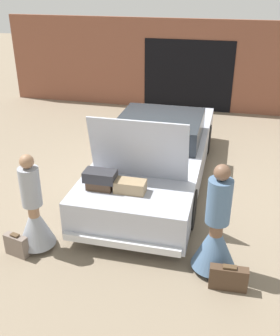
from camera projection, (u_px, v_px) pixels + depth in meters
The scene contains 7 objects.
ground_plane at pixel (156, 179), 8.52m from camera, with size 40.00×40.00×0.00m, color #7F705B.
garage_wall_back at pixel (189, 66), 12.29m from camera, with size 12.00×0.14×2.80m.
car at pixel (156, 154), 8.27m from camera, with size 2.01×5.46×1.93m.
person_left at pixel (34, 216), 6.16m from camera, with size 0.59×0.59×1.64m.
person_right at pixel (216, 235), 5.66m from camera, with size 0.66×0.66×1.74m.
suitcase_beside_left_person at pixel (16, 245), 6.15m from camera, with size 0.41×0.22×0.39m.
suitcase_beside_right_person at pixel (228, 278), 5.49m from camera, with size 0.54×0.16×0.39m.
Camera 1 is at (1.42, -7.39, 4.00)m, focal length 42.00 mm.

